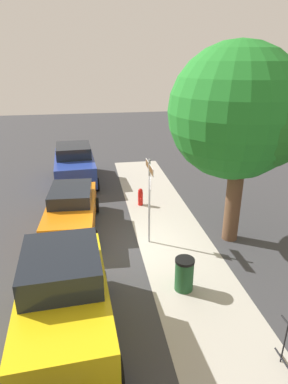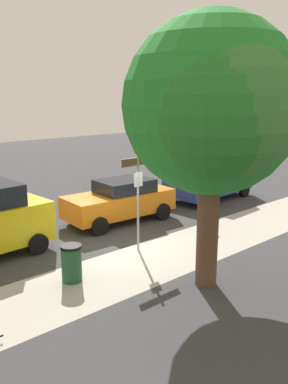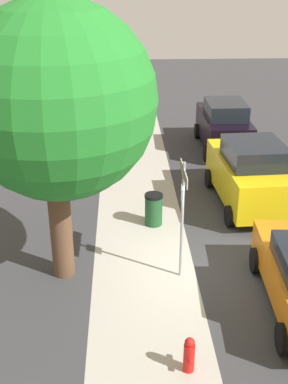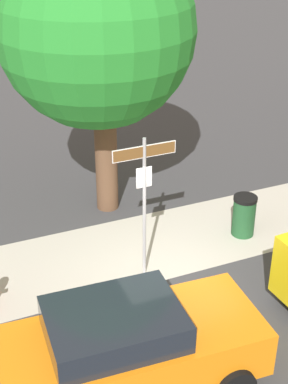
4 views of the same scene
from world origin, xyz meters
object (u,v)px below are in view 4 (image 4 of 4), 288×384
shade_tree (100,28)px  trash_bin (244,215)px  street_sign (144,183)px  car_orange (127,347)px

shade_tree → trash_bin: (2.45, -2.54, -3.94)m
street_sign → trash_bin: (2.70, 0.50, -1.63)m
shade_tree → trash_bin: 5.29m
car_orange → shade_tree: bearing=76.9°
street_sign → car_orange: 3.32m
street_sign → shade_tree: 3.83m
trash_bin → street_sign: bearing=-169.6°
shade_tree → car_orange: size_ratio=1.54×
shade_tree → car_orange: bearing=-106.4°
shade_tree → car_orange: (-1.69, -5.74, -3.61)m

